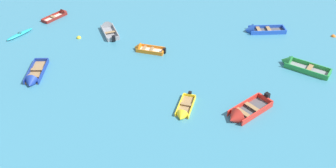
{
  "coord_description": "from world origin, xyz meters",
  "views": [
    {
      "loc": [
        2.67,
        -6.84,
        18.27
      ],
      "look_at": [
        0.0,
        17.84,
        0.15
      ],
      "focal_mm": 40.04,
      "sensor_mm": 36.0,
      "label": 1
    }
  ],
  "objects": [
    {
      "name": "rowboat_blue_far_left",
      "position": [
        7.99,
        28.03,
        0.19
      ],
      "size": [
        4.28,
        1.93,
        1.23
      ],
      "color": "#4C4C51",
      "rests_on": "ground_plane"
    },
    {
      "name": "rowboat_yellow_back_row_left",
      "position": [
        1.51,
        14.44,
        0.13
      ],
      "size": [
        1.48,
        3.26,
        0.95
      ],
      "color": "#99754C",
      "rests_on": "ground_plane"
    },
    {
      "name": "rowboat_grey_near_right",
      "position": [
        -7.18,
        26.76,
        0.19
      ],
      "size": [
        2.63,
        3.68,
        1.14
      ],
      "color": "gray",
      "rests_on": "ground_plane"
    },
    {
      "name": "rowboat_orange_near_left",
      "position": [
        -2.89,
        23.18,
        0.17
      ],
      "size": [
        3.18,
        1.5,
        0.99
      ],
      "color": "beige",
      "rests_on": "ground_plane"
    },
    {
      "name": "mooring_buoy_midfield",
      "position": [
        15.6,
        27.86,
        0.0
      ],
      "size": [
        0.43,
        0.43,
        0.43
      ],
      "primitive_type": "sphere",
      "color": "orange",
      "rests_on": "ground_plane"
    },
    {
      "name": "rowboat_deep_blue_far_back",
      "position": [
        -11.33,
        17.37,
        0.17
      ],
      "size": [
        1.69,
        4.18,
        1.14
      ],
      "color": "#99754C",
      "rests_on": "ground_plane"
    },
    {
      "name": "kayak_turquoise_back_row_center",
      "position": [
        -15.76,
        24.72,
        0.14
      ],
      "size": [
        1.91,
        2.97,
        0.3
      ],
      "color": "teal",
      "rests_on": "ground_plane"
    },
    {
      "name": "rowboat_maroon_foreground_center",
      "position": [
        -13.22,
        29.63,
        0.14
      ],
      "size": [
        2.41,
        3.27,
        0.9
      ],
      "color": "beige",
      "rests_on": "ground_plane"
    },
    {
      "name": "rowboat_red_outer_right",
      "position": [
        5.85,
        14.6,
        0.23
      ],
      "size": [
        3.8,
        3.83,
        1.35
      ],
      "color": "#4C4C51",
      "rests_on": "ground_plane"
    },
    {
      "name": "mooring_buoy_between_boats_left",
      "position": [
        -9.69,
        24.81,
        0.0
      ],
      "size": [
        0.46,
        0.46,
        0.46
      ],
      "primitive_type": "sphere",
      "color": "yellow",
      "rests_on": "ground_plane"
    },
    {
      "name": "rowboat_green_center",
      "position": [
        10.85,
        21.88,
        0.21
      ],
      "size": [
        4.37,
        3.12,
        1.24
      ],
      "color": "gray",
      "rests_on": "ground_plane"
    }
  ]
}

